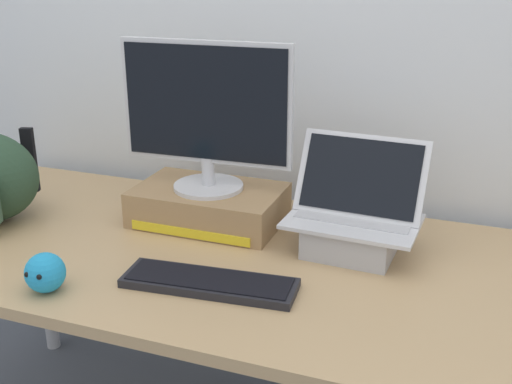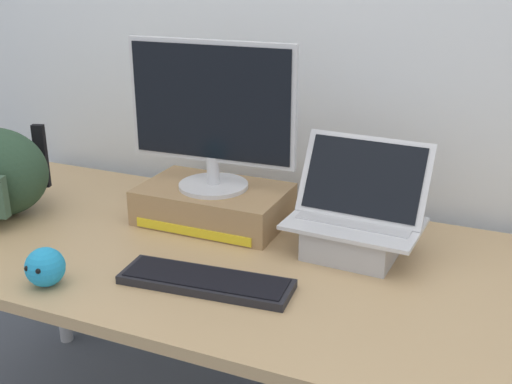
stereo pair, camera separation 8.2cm
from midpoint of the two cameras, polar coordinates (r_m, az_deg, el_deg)
name	(u,v)px [view 1 (the left image)]	position (r m, az deg, el deg)	size (l,w,h in m)	color
back_wall	(317,8)	(1.95, 4.25, 16.07)	(7.00, 0.10, 2.60)	silver
desk	(256,278)	(1.65, -1.44, -7.73)	(2.09, 0.84, 0.73)	tan
toner_box_yellow	(209,205)	(1.83, -5.52, -1.18)	(0.41, 0.26, 0.10)	#9E7A51
desktop_monitor	(206,115)	(1.75, -5.83, 6.87)	(0.48, 0.20, 0.41)	silver
open_laptop	(353,227)	(1.66, 7.27, -3.12)	(0.34, 0.24, 0.29)	#ADADB2
external_keyboard	(209,283)	(1.50, -5.78, -8.08)	(0.42, 0.16, 0.02)	black
plush_toy	(45,273)	(1.55, -19.81, -6.82)	(0.09, 0.09, 0.09)	#2393CC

